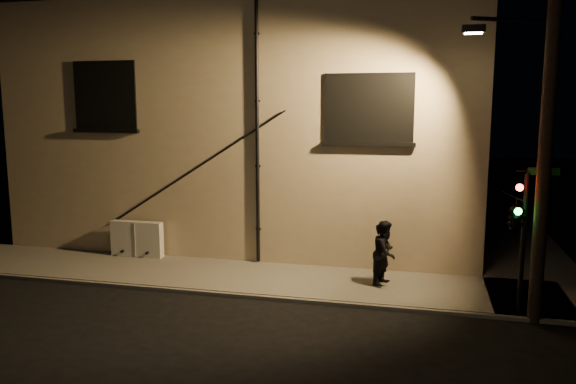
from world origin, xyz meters
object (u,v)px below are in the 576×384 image
(pedestrian_a, at_px, (382,254))
(traffic_signal, at_px, (516,216))
(pedestrian_b, at_px, (385,253))
(streetlamp_pole, at_px, (541,154))
(utility_cabinet, at_px, (137,239))

(pedestrian_a, distance_m, traffic_signal, 3.86)
(traffic_signal, bearing_deg, pedestrian_b, 155.31)
(pedestrian_a, xyz_separation_m, pedestrian_b, (0.09, -0.05, 0.06))
(pedestrian_a, distance_m, streetlamp_pole, 4.99)
(utility_cabinet, distance_m, pedestrian_a, 8.15)
(pedestrian_a, relative_size, streetlamp_pole, 0.22)
(pedestrian_b, relative_size, traffic_signal, 0.51)
(pedestrian_a, bearing_deg, pedestrian_b, -85.18)
(pedestrian_b, bearing_deg, utility_cabinet, 100.17)
(utility_cabinet, distance_m, traffic_signal, 11.71)
(traffic_signal, relative_size, streetlamp_pole, 0.47)
(utility_cabinet, xyz_separation_m, pedestrian_b, (8.18, -1.05, 0.32))
(streetlamp_pole, bearing_deg, traffic_signal, 157.88)
(pedestrian_b, distance_m, streetlamp_pole, 4.88)
(pedestrian_a, bearing_deg, streetlamp_pole, -82.53)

